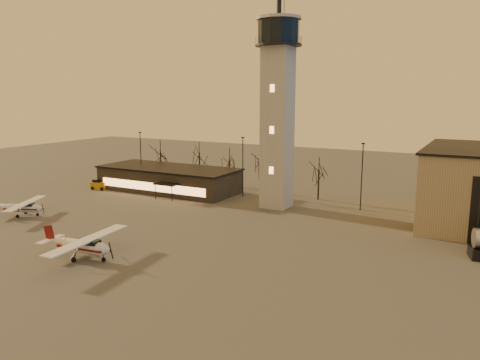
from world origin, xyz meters
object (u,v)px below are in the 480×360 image
Objects in this scene: cessna_front at (85,249)px; cessna_rear at (24,209)px; control_tower at (278,100)px; service_cart at (99,185)px; terminal at (169,179)px.

cessna_rear is at bearing 151.65° from cessna_front.
cessna_rear is at bearing -143.01° from control_tower.
service_cart is at bearing 78.19° from cessna_rear.
control_tower is at bearing 68.94° from cessna_front.
control_tower is 10.37× the size of service_cart.
control_tower reaches higher than cessna_rear.
cessna_rear is at bearing -88.15° from service_cart.
cessna_rear reaches higher than service_cart.
service_cart is (-34.06, -3.01, -15.63)m from control_tower.
terminal is 13.14m from service_cart.
cessna_front is at bearing -47.33° from cessna_rear.
terminal is at bearing 47.61° from cessna_rear.
terminal reaches higher than cessna_rear.
cessna_front reaches higher than service_cart.
cessna_rear is (-29.50, -22.22, -15.38)m from control_tower.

